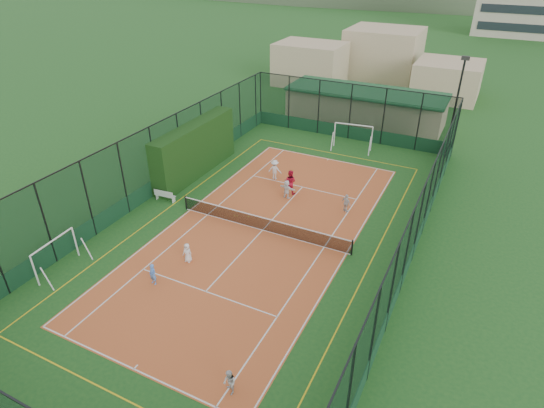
{
  "coord_description": "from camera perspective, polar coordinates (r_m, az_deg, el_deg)",
  "views": [
    {
      "loc": [
        11.08,
        -21.01,
        15.8
      ],
      "look_at": [
        -0.01,
        1.35,
        1.2
      ],
      "focal_mm": 30.0,
      "sensor_mm": 36.0,
      "label": 1
    }
  ],
  "objects": [
    {
      "name": "coach",
      "position": [
        32.25,
        2.29,
        2.79
      ],
      "size": [
        0.89,
        0.7,
        1.79
      ],
      "primitive_type": "imported",
      "rotation": [
        0.0,
        0.0,
        3.17
      ],
      "color": "red",
      "rests_on": "court_slab"
    },
    {
      "name": "child_far_back",
      "position": [
        31.74,
        1.85,
        1.87
      ],
      "size": [
        1.3,
        0.6,
        1.35
      ],
      "primitive_type": "imported",
      "rotation": [
        0.0,
        0.0,
        2.98
      ],
      "color": "white",
      "rests_on": "court_slab"
    },
    {
      "name": "floodlight_ne",
      "position": [
        39.45,
        21.96,
        10.94
      ],
      "size": [
        0.6,
        0.26,
        8.25
      ],
      "primitive_type": null,
      "color": "black",
      "rests_on": "ground"
    },
    {
      "name": "child_far_left",
      "position": [
        34.24,
        0.36,
        4.32
      ],
      "size": [
        1.08,
        0.71,
        1.56
      ],
      "primitive_type": "imported",
      "rotation": [
        0.0,
        0.0,
        3.28
      ],
      "color": "silver",
      "rests_on": "court_slab"
    },
    {
      "name": "ground",
      "position": [
        28.52,
        -1.2,
        -3.32
      ],
      "size": [
        300.0,
        300.0,
        0.0
      ],
      "primitive_type": "plane",
      "color": "#1B4F1E",
      "rests_on": "ground"
    },
    {
      "name": "white_bench",
      "position": [
        32.39,
        -13.26,
        1.11
      ],
      "size": [
        1.54,
        0.53,
        0.85
      ],
      "primitive_type": null,
      "rotation": [
        0.0,
        0.0,
        0.07
      ],
      "color": "white",
      "rests_on": "ground"
    },
    {
      "name": "court_slab",
      "position": [
        28.52,
        -1.2,
        -3.31
      ],
      "size": [
        11.17,
        23.97,
        0.01
      ],
      "primitive_type": "cube",
      "color": "#C0572A",
      "rests_on": "ground"
    },
    {
      "name": "perimeter_fence",
      "position": [
        27.22,
        -1.25,
        1.07
      ],
      "size": [
        18.12,
        34.12,
        5.0
      ],
      "primitive_type": null,
      "color": "black",
      "rests_on": "ground"
    },
    {
      "name": "futsal_goal_far",
      "position": [
        40.15,
        10.11,
        8.33
      ],
      "size": [
        3.42,
        1.38,
        2.15
      ],
      "primitive_type": null,
      "rotation": [
        0.0,
        0.0,
        0.13
      ],
      "color": "white",
      "rests_on": "ground"
    },
    {
      "name": "child_near_right",
      "position": [
        19.4,
        -5.36,
        -21.39
      ],
      "size": [
        0.73,
        0.72,
        1.19
      ],
      "primitive_type": "imported",
      "rotation": [
        0.0,
        0.0,
        -0.68
      ],
      "color": "silver",
      "rests_on": "court_slab"
    },
    {
      "name": "child_far_right",
      "position": [
        30.5,
        9.29,
        0.11
      ],
      "size": [
        0.81,
        0.62,
        1.28
      ],
      "primitive_type": "imported",
      "rotation": [
        0.0,
        0.0,
        2.66
      ],
      "color": "silver",
      "rests_on": "court_slab"
    },
    {
      "name": "child_near_mid",
      "position": [
        24.84,
        -14.73,
        -8.53
      ],
      "size": [
        0.49,
        0.36,
        1.23
      ],
      "primitive_type": "imported",
      "rotation": [
        0.0,
        0.0,
        -0.16
      ],
      "color": "#538FEC",
      "rests_on": "court_slab"
    },
    {
      "name": "tennis_net",
      "position": [
        28.23,
        -1.21,
        -2.42
      ],
      "size": [
        11.67,
        0.12,
        1.06
      ],
      "primitive_type": null,
      "color": "black",
      "rests_on": "ground"
    },
    {
      "name": "futsal_goal_near",
      "position": [
        27.4,
        -25.48,
        -5.87
      ],
      "size": [
        3.0,
        1.02,
        1.91
      ],
      "primitive_type": null,
      "rotation": [
        0.0,
        0.0,
        1.63
      ],
      "color": "white",
      "rests_on": "ground"
    },
    {
      "name": "hedge_left",
      "position": [
        35.18,
        -9.64,
        6.77
      ],
      "size": [
        1.36,
        9.07,
        3.97
      ],
      "primitive_type": "cube",
      "color": "black",
      "rests_on": "ground"
    },
    {
      "name": "clubhouse",
      "position": [
        46.63,
        11.61,
        11.95
      ],
      "size": [
        15.2,
        7.2,
        3.15
      ],
      "primitive_type": null,
      "color": "tan",
      "rests_on": "ground"
    },
    {
      "name": "child_near_left",
      "position": [
        26.02,
        -10.57,
        -6.03
      ],
      "size": [
        0.58,
        0.38,
        1.18
      ],
      "primitive_type": "imported",
      "rotation": [
        0.0,
        0.0,
        0.01
      ],
      "color": "white",
      "rests_on": "court_slab"
    },
    {
      "name": "tennis_balls",
      "position": [
        29.71,
        -1.76,
        -1.72
      ],
      "size": [
        4.31,
        1.34,
        0.07
      ],
      "color": "#CCE033",
      "rests_on": "court_slab"
    }
  ]
}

